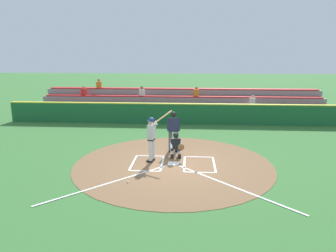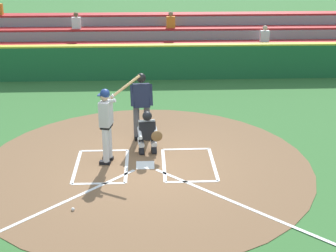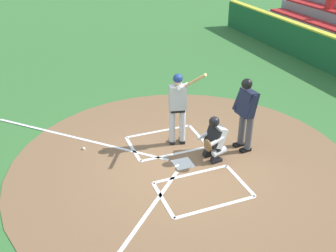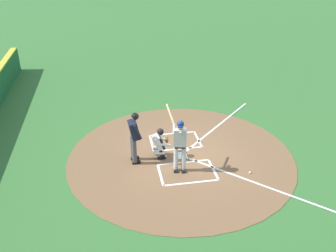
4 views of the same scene
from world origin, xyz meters
TOP-DOWN VIEW (x-y plane):
  - ground_plane at (0.00, 0.00)m, footprint 120.00×120.00m
  - dirt_circle at (0.00, 0.00)m, footprint 8.00×8.00m
  - home_plate_and_chalk at (0.00, 0.88)m, footprint 7.93×4.91m
  - batter at (0.89, -0.24)m, footprint 1.04×0.55m
  - catcher at (-0.08, -0.74)m, footprint 0.64×0.62m
  - plate_umpire at (0.08, -1.63)m, footprint 0.60×0.45m
  - baseball at (1.47, 2.03)m, footprint 0.07×0.07m
  - backstop_wall at (0.00, -7.50)m, footprint 22.00×0.36m
  - bleacher_stand at (0.01, -10.20)m, footprint 20.00×3.40m

SIDE VIEW (x-z plane):
  - ground_plane at x=0.00m, z-range 0.00..0.00m
  - dirt_circle at x=0.00m, z-range 0.00..0.01m
  - home_plate_and_chalk at x=0.00m, z-range 0.01..0.02m
  - baseball at x=1.47m, z-range 0.00..0.07m
  - catcher at x=-0.08m, z-range 0.02..1.15m
  - backstop_wall at x=0.00m, z-range 0.00..1.31m
  - bleacher_stand at x=0.01m, z-range -0.57..1.98m
  - plate_umpire at x=0.08m, z-range 0.14..2.01m
  - batter at x=0.89m, z-range 0.04..2.16m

